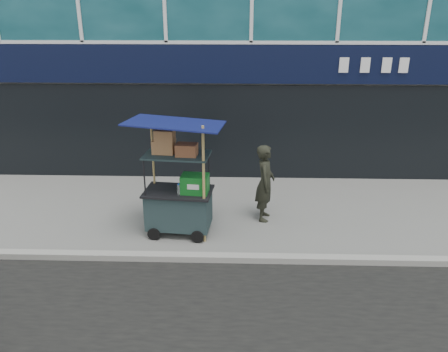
{
  "coord_description": "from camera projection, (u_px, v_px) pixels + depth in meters",
  "views": [
    {
      "loc": [
        -0.3,
        -6.81,
        4.13
      ],
      "look_at": [
        -0.55,
        1.2,
        1.06
      ],
      "focal_mm": 35.0,
      "sensor_mm": 36.0,
      "label": 1
    }
  ],
  "objects": [
    {
      "name": "curb",
      "position": [
        253.0,
        258.0,
        7.62
      ],
      "size": [
        80.0,
        0.18,
        0.12
      ],
      "primitive_type": "cube",
      "color": "gray",
      "rests_on": "ground"
    },
    {
      "name": "vendor_cart",
      "position": [
        179.0,
        195.0,
        8.35
      ],
      "size": [
        1.81,
        1.37,
        2.31
      ],
      "rotation": [
        0.0,
        0.0,
        -0.1
      ],
      "color": "#1B2D2F",
      "rests_on": "ground"
    },
    {
      "name": "ground",
      "position": [
        253.0,
        255.0,
        7.83
      ],
      "size": [
        80.0,
        80.0,
        0.0
      ],
      "primitive_type": "plane",
      "color": "slate",
      "rests_on": "ground"
    },
    {
      "name": "vendor_man",
      "position": [
        265.0,
        183.0,
        8.93
      ],
      "size": [
        0.45,
        0.63,
        1.61
      ],
      "primitive_type": "imported",
      "rotation": [
        0.0,
        0.0,
        1.45
      ],
      "color": "black",
      "rests_on": "ground"
    }
  ]
}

